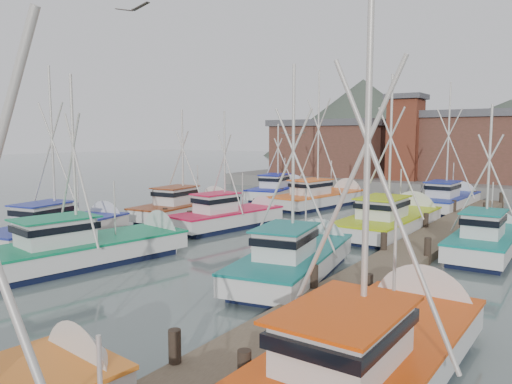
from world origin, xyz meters
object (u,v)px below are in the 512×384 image
Objects in this scene: boat_4 at (94,248)px; boat_12 at (323,197)px; lookout_tower at (405,137)px; boat_8 at (233,217)px.

boat_4 is 22.07m from boat_12.
lookout_tower is at bearing 95.77° from boat_4.
lookout_tower is 0.82× the size of boat_4.
lookout_tower is 15.01m from boat_12.
boat_8 is at bearing -95.47° from lookout_tower.
boat_12 is at bearing 98.66° from boat_4.
boat_12 is (0.40, 11.70, 0.01)m from boat_8.
boat_12 is at bearing 96.85° from boat_8.
boat_12 reaches higher than boat_4.
lookout_tower is 36.53m from boat_4.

